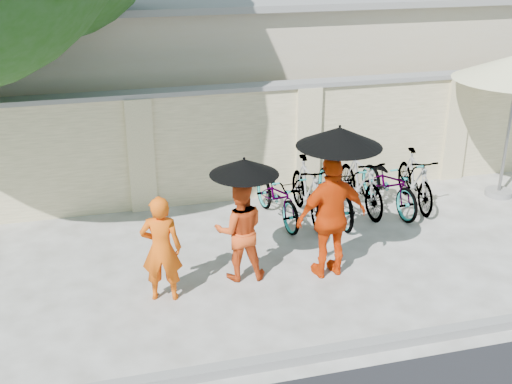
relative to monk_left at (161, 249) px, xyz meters
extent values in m
plane|color=silver|center=(1.04, -0.07, -0.74)|extent=(80.00, 80.00, 0.00)
cube|color=gray|center=(1.04, -1.77, -0.68)|extent=(40.00, 0.16, 0.12)
cube|color=beige|center=(2.04, 3.13, 0.26)|extent=(20.00, 0.30, 2.00)
cube|color=tan|center=(3.04, 6.93, 0.86)|extent=(14.00, 6.00, 3.20)
imported|color=#E6540A|center=(0.00, 0.00, 0.00)|extent=(0.60, 0.47, 1.48)
imported|color=#D14616|center=(1.12, 0.28, -0.01)|extent=(0.77, 0.64, 1.46)
cylinder|color=black|center=(1.17, 0.20, 0.52)|extent=(0.02, 0.02, 0.87)
cone|color=black|center=(1.17, 0.20, 0.96)|extent=(0.93, 0.93, 0.21)
imported|color=#DB3A06|center=(2.38, 0.04, 0.16)|extent=(1.09, 0.55, 1.79)
cylinder|color=black|center=(2.40, -0.04, 0.81)|extent=(0.02, 0.02, 1.07)
cone|color=black|center=(2.40, -0.04, 1.35)|extent=(1.14, 1.14, 0.26)
cylinder|color=gray|center=(6.45, 1.96, -0.69)|extent=(0.50, 0.50, 0.10)
cylinder|color=gray|center=(6.45, 1.96, 0.44)|extent=(0.06, 0.06, 2.35)
imported|color=gray|center=(2.17, 1.96, -0.29)|extent=(0.80, 1.76, 0.89)
imported|color=gray|center=(2.68, 1.89, -0.21)|extent=(0.53, 1.75, 1.05)
imported|color=gray|center=(3.19, 1.89, -0.24)|extent=(0.79, 1.93, 0.99)
imported|color=gray|center=(3.69, 2.03, -0.23)|extent=(0.56, 1.72, 1.02)
imported|color=gray|center=(4.20, 1.94, -0.27)|extent=(0.80, 1.85, 0.94)
imported|color=gray|center=(4.71, 1.97, -0.25)|extent=(0.64, 1.67, 0.98)
camera|label=1|loc=(-0.70, -7.49, 3.90)|focal=45.00mm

